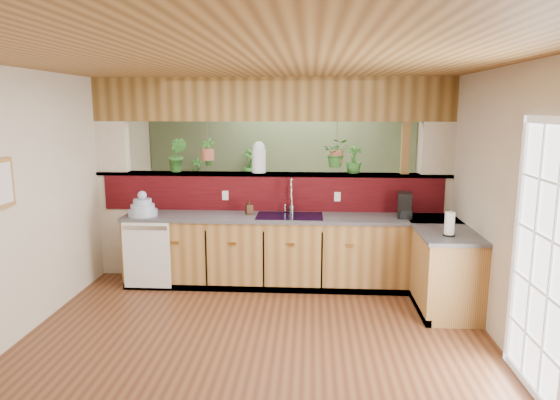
# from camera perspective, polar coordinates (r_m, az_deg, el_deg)

# --- Properties ---
(ground) EXTENTS (4.60, 7.00, 0.01)m
(ground) POSITION_cam_1_polar(r_m,az_deg,el_deg) (5.55, -2.02, -13.07)
(ground) COLOR #59311B
(ground) RESTS_ON ground
(ceiling) EXTENTS (4.60, 7.00, 0.01)m
(ceiling) POSITION_cam_1_polar(r_m,az_deg,el_deg) (5.11, -2.21, 14.76)
(ceiling) COLOR brown
(ceiling) RESTS_ON ground
(wall_back) EXTENTS (4.60, 0.02, 2.60)m
(wall_back) POSITION_cam_1_polar(r_m,az_deg,el_deg) (8.63, 0.18, 4.37)
(wall_back) COLOR beige
(wall_back) RESTS_ON ground
(wall_front) EXTENTS (4.60, 0.02, 2.60)m
(wall_front) POSITION_cam_1_polar(r_m,az_deg,el_deg) (1.88, -13.25, -18.98)
(wall_front) COLOR beige
(wall_front) RESTS_ON ground
(wall_left) EXTENTS (0.02, 7.00, 2.60)m
(wall_left) POSITION_cam_1_polar(r_m,az_deg,el_deg) (5.86, -25.09, 0.47)
(wall_left) COLOR beige
(wall_left) RESTS_ON ground
(wall_right) EXTENTS (0.02, 7.00, 2.60)m
(wall_right) POSITION_cam_1_polar(r_m,az_deg,el_deg) (5.45, 22.71, -0.04)
(wall_right) COLOR beige
(wall_right) RESTS_ON ground
(pass_through_partition) EXTENTS (4.60, 0.21, 2.60)m
(pass_through_partition) POSITION_cam_1_polar(r_m,az_deg,el_deg) (6.51, -0.68, 1.40)
(pass_through_partition) COLOR beige
(pass_through_partition) RESTS_ON ground
(pass_through_ledge) EXTENTS (4.60, 0.21, 0.04)m
(pass_through_ledge) POSITION_cam_1_polar(r_m,az_deg,el_deg) (6.49, -0.94, 2.97)
(pass_through_ledge) COLOR brown
(pass_through_ledge) RESTS_ON ground
(header_beam) EXTENTS (4.60, 0.15, 0.55)m
(header_beam) POSITION_cam_1_polar(r_m,az_deg,el_deg) (6.44, -0.97, 11.43)
(header_beam) COLOR brown
(header_beam) RESTS_ON ground
(sage_backwall) EXTENTS (4.55, 0.02, 2.55)m
(sage_backwall) POSITION_cam_1_polar(r_m,az_deg,el_deg) (8.61, 0.17, 4.35)
(sage_backwall) COLOR #546444
(sage_backwall) RESTS_ON ground
(countertop) EXTENTS (4.14, 1.52, 0.90)m
(countertop) POSITION_cam_1_polar(r_m,az_deg,el_deg) (6.20, 6.51, -6.17)
(countertop) COLOR olive
(countertop) RESTS_ON ground
(dishwasher) EXTENTS (0.58, 0.03, 0.82)m
(dishwasher) POSITION_cam_1_polar(r_m,az_deg,el_deg) (6.31, -15.01, -6.10)
(dishwasher) COLOR white
(dishwasher) RESTS_ON ground
(navy_sink) EXTENTS (0.82, 0.50, 0.18)m
(navy_sink) POSITION_cam_1_polar(r_m,az_deg,el_deg) (6.21, 1.11, -2.54)
(navy_sink) COLOR black
(navy_sink) RESTS_ON countertop
(french_door) EXTENTS (0.06, 1.02, 2.16)m
(french_door) POSITION_cam_1_polar(r_m,az_deg,el_deg) (4.32, 27.69, -6.45)
(french_door) COLOR white
(french_door) RESTS_ON ground
(framed_print) EXTENTS (0.04, 0.35, 0.45)m
(framed_print) POSITION_cam_1_polar(r_m,az_deg,el_deg) (5.13, -29.25, 1.66)
(framed_print) COLOR olive
(framed_print) RESTS_ON wall_left
(faucet) EXTENTS (0.20, 0.20, 0.45)m
(faucet) POSITION_cam_1_polar(r_m,az_deg,el_deg) (6.30, 1.29, 0.63)
(faucet) COLOR #B7B7B2
(faucet) RESTS_ON countertop
(dish_stack) EXTENTS (0.36, 0.36, 0.31)m
(dish_stack) POSITION_cam_1_polar(r_m,az_deg,el_deg) (6.41, -15.42, -0.89)
(dish_stack) COLOR #9BABC8
(dish_stack) RESTS_ON countertop
(soap_dispenser) EXTENTS (0.11, 0.11, 0.19)m
(soap_dispenser) POSITION_cam_1_polar(r_m,az_deg,el_deg) (6.26, -3.55, -0.81)
(soap_dispenser) COLOR #372114
(soap_dispenser) RESTS_ON countertop
(coffee_maker) EXTENTS (0.16, 0.27, 0.30)m
(coffee_maker) POSITION_cam_1_polar(r_m,az_deg,el_deg) (6.27, 14.06, -0.67)
(coffee_maker) COLOR black
(coffee_maker) RESTS_ON countertop
(paper_towel) EXTENTS (0.13, 0.13, 0.27)m
(paper_towel) POSITION_cam_1_polar(r_m,az_deg,el_deg) (5.50, 18.80, -2.65)
(paper_towel) COLOR black
(paper_towel) RESTS_ON countertop
(glass_jar) EXTENTS (0.18, 0.18, 0.40)m
(glass_jar) POSITION_cam_1_polar(r_m,az_deg,el_deg) (6.48, -2.44, 4.92)
(glass_jar) COLOR silver
(glass_jar) RESTS_ON pass_through_ledge
(ledge_plant_left) EXTENTS (0.26, 0.22, 0.45)m
(ledge_plant_left) POSITION_cam_1_polar(r_m,az_deg,el_deg) (6.68, -11.65, 5.06)
(ledge_plant_left) COLOR #285E20
(ledge_plant_left) RESTS_ON pass_through_ledge
(ledge_plant_right) EXTENTS (0.21, 0.21, 0.35)m
(ledge_plant_right) POSITION_cam_1_polar(r_m,az_deg,el_deg) (6.47, 8.42, 4.59)
(ledge_plant_right) COLOR #285E20
(ledge_plant_right) RESTS_ON pass_through_ledge
(hanging_plant_a) EXTENTS (0.21, 0.17, 0.50)m
(hanging_plant_a) POSITION_cam_1_polar(r_m,az_deg,el_deg) (6.57, -8.29, 6.46)
(hanging_plant_a) COLOR brown
(hanging_plant_a) RESTS_ON header_beam
(hanging_plant_b) EXTENTS (0.36, 0.32, 0.51)m
(hanging_plant_b) POSITION_cam_1_polar(r_m,az_deg,el_deg) (6.44, 6.52, 6.73)
(hanging_plant_b) COLOR brown
(hanging_plant_b) RESTS_ON header_beam
(shelving_console) EXTENTS (1.60, 0.89, 1.03)m
(shelving_console) POSITION_cam_1_polar(r_m,az_deg,el_deg) (8.59, -5.26, -1.10)
(shelving_console) COLOR black
(shelving_console) RESTS_ON ground
(shelf_plant_a) EXTENTS (0.22, 0.17, 0.37)m
(shelf_plant_a) POSITION_cam_1_polar(r_m,az_deg,el_deg) (8.60, -9.47, 3.55)
(shelf_plant_a) COLOR #285E20
(shelf_plant_a) RESTS_ON shelving_console
(shelf_plant_b) EXTENTS (0.35, 0.35, 0.54)m
(shelf_plant_b) POSITION_cam_1_polar(r_m,az_deg,el_deg) (8.43, -3.32, 4.10)
(shelf_plant_b) COLOR #285E20
(shelf_plant_b) RESTS_ON shelving_console
(floor_plant) EXTENTS (0.77, 0.72, 0.72)m
(floor_plant) POSITION_cam_1_polar(r_m,az_deg,el_deg) (7.97, 9.64, -3.18)
(floor_plant) COLOR #285E20
(floor_plant) RESTS_ON ground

